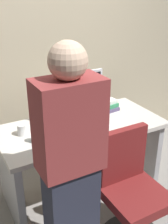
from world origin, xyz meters
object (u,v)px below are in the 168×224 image
at_px(cup_by_monitor, 22,130).
at_px(keyboard, 77,132).
at_px(person_at_desk, 70,168).
at_px(book_stack, 108,105).
at_px(office_chair, 131,195).
at_px(cup_near_keyboard, 35,137).
at_px(desk, 81,146).
at_px(mouse, 106,125).
at_px(monitor, 76,93).

bearing_deg(cup_by_monitor, keyboard, -25.65).
distance_m(person_at_desk, book_stack, 1.20).
height_order(person_at_desk, cup_by_monitor, person_at_desk).
relative_size(office_chair, cup_near_keyboard, 9.20).
bearing_deg(cup_by_monitor, book_stack, 5.39).
relative_size(desk, cup_near_keyboard, 14.83).
height_order(mouse, book_stack, book_stack).
height_order(cup_near_keyboard, book_stack, book_stack).
xyz_separation_m(office_chair, mouse, (0.13, 0.57, 0.32)).
bearing_deg(keyboard, monitor, 65.21).
xyz_separation_m(monitor, book_stack, (0.38, 0.03, -0.21)).
xyz_separation_m(monitor, cup_near_keyboard, (-0.50, -0.23, -0.21)).
height_order(keyboard, cup_by_monitor, cup_by_monitor).
xyz_separation_m(desk, person_at_desk, (-0.45, -0.68, 0.33)).
bearing_deg(desk, mouse, -37.12).
height_order(monitor, book_stack, monitor).
bearing_deg(keyboard, office_chair, -73.36).
distance_m(office_chair, monitor, 1.01).
bearing_deg(monitor, office_chair, -88.27).
relative_size(person_at_desk, cup_by_monitor, 16.83).
bearing_deg(book_stack, cup_near_keyboard, -163.54).
height_order(monitor, keyboard, monitor).
distance_m(monitor, keyboard, 0.38).
xyz_separation_m(mouse, cup_near_keyboard, (-0.65, 0.05, 0.03)).
distance_m(desk, person_at_desk, 0.88).
distance_m(office_chair, person_at_desk, 0.65).
xyz_separation_m(desk, mouse, (0.18, -0.13, 0.24)).
distance_m(desk, cup_by_monitor, 0.60).
bearing_deg(monitor, keyboard, -116.40).
height_order(office_chair, person_at_desk, person_at_desk).
relative_size(keyboard, cup_near_keyboard, 4.21).
xyz_separation_m(desk, cup_near_keyboard, (-0.47, -0.09, 0.27)).
distance_m(monitor, mouse, 0.40).
xyz_separation_m(keyboard, cup_by_monitor, (-0.42, 0.20, 0.04)).
bearing_deg(office_chair, cup_by_monitor, 126.42).
height_order(desk, cup_near_keyboard, cup_near_keyboard).
relative_size(office_chair, cup_by_monitor, 9.65).
height_order(office_chair, mouse, office_chair).
distance_m(keyboard, mouse, 0.28).
xyz_separation_m(desk, office_chair, (0.05, -0.70, -0.08)).
distance_m(person_at_desk, monitor, 0.96).
relative_size(person_at_desk, mouse, 16.39).
bearing_deg(cup_near_keyboard, office_chair, -49.69).
xyz_separation_m(person_at_desk, cup_by_monitor, (-0.08, 0.76, -0.06)).
bearing_deg(office_chair, person_at_desk, 177.60).
bearing_deg(cup_near_keyboard, desk, 10.68).
bearing_deg(book_stack, person_at_desk, -134.87).
distance_m(cup_near_keyboard, cup_by_monitor, 0.18).
xyz_separation_m(mouse, cup_by_monitor, (-0.71, 0.22, 0.03)).
distance_m(office_chair, cup_near_keyboard, 0.88).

